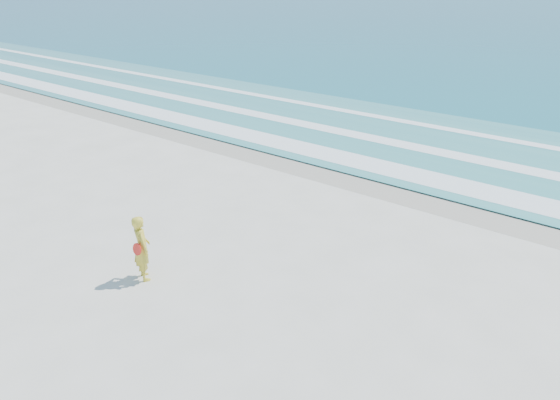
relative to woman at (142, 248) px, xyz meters
The scene contains 7 objects.
ground 1.26m from the woman, 25.92° to the right, with size 400.00×400.00×0.00m, color silver.
wet_sand 8.64m from the woman, 83.94° to the left, with size 400.00×2.40×0.00m, color #B2A893.
shallow 13.61m from the woman, 86.17° to the left, with size 400.00×10.00×0.01m, color #59B7AD.
foam_near 9.93m from the woman, 84.74° to the left, with size 400.00×1.40×0.01m, color white.
foam_mid 12.81m from the woman, 85.93° to the left, with size 400.00×0.90×0.01m, color white.
foam_far 16.10m from the woman, 86.76° to the left, with size 400.00×0.60×0.01m, color white.
woman is the anchor object (origin of this frame).
Camera 1 is at (8.18, -5.75, 6.30)m, focal length 35.00 mm.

